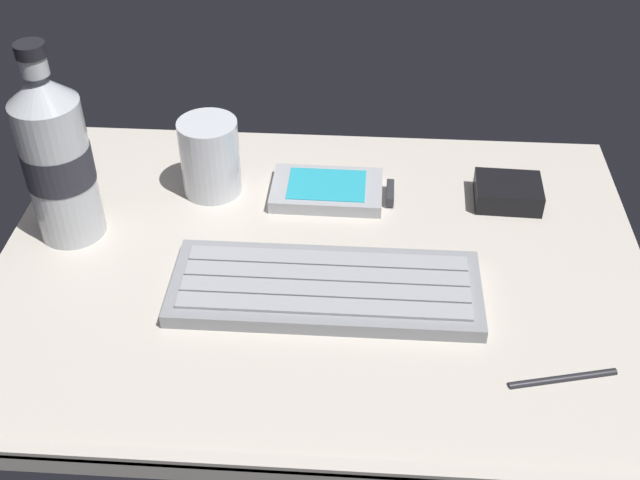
{
  "coord_description": "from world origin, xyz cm",
  "views": [
    {
      "loc": [
        3.85,
        -59.2,
        51.06
      ],
      "look_at": [
        0.0,
        0.0,
        3.0
      ],
      "focal_mm": 44.66,
      "sensor_mm": 36.0,
      "label": 1
    }
  ],
  "objects_px": {
    "juice_cup": "(210,160)",
    "charger_block": "(508,192)",
    "handheld_device": "(333,190)",
    "stylus_pen": "(563,376)",
    "water_bottle": "(57,157)",
    "keyboard": "(326,288)"
  },
  "relations": [
    {
      "from": "keyboard",
      "to": "handheld_device",
      "type": "height_order",
      "value": "keyboard"
    },
    {
      "from": "keyboard",
      "to": "juice_cup",
      "type": "bearing_deg",
      "value": 129.71
    },
    {
      "from": "juice_cup",
      "to": "charger_block",
      "type": "xyz_separation_m",
      "value": [
        0.32,
        -0.0,
        -0.03
      ]
    },
    {
      "from": "charger_block",
      "to": "juice_cup",
      "type": "bearing_deg",
      "value": 179.68
    },
    {
      "from": "water_bottle",
      "to": "charger_block",
      "type": "distance_m",
      "value": 0.47
    },
    {
      "from": "charger_block",
      "to": "stylus_pen",
      "type": "xyz_separation_m",
      "value": [
        0.02,
        -0.25,
        -0.01
      ]
    },
    {
      "from": "juice_cup",
      "to": "stylus_pen",
      "type": "height_order",
      "value": "juice_cup"
    },
    {
      "from": "handheld_device",
      "to": "stylus_pen",
      "type": "height_order",
      "value": "handheld_device"
    },
    {
      "from": "keyboard",
      "to": "charger_block",
      "type": "relative_size",
      "value": 4.15
    },
    {
      "from": "handheld_device",
      "to": "juice_cup",
      "type": "xyz_separation_m",
      "value": [
        -0.13,
        0.0,
        0.03
      ]
    },
    {
      "from": "keyboard",
      "to": "charger_block",
      "type": "height_order",
      "value": "charger_block"
    },
    {
      "from": "charger_block",
      "to": "stylus_pen",
      "type": "distance_m",
      "value": 0.25
    },
    {
      "from": "juice_cup",
      "to": "water_bottle",
      "type": "bearing_deg",
      "value": -147.89
    },
    {
      "from": "juice_cup",
      "to": "water_bottle",
      "type": "xyz_separation_m",
      "value": [
        -0.13,
        -0.08,
        0.05
      ]
    },
    {
      "from": "handheld_device",
      "to": "charger_block",
      "type": "distance_m",
      "value": 0.19
    },
    {
      "from": "water_bottle",
      "to": "charger_block",
      "type": "bearing_deg",
      "value": 10.08
    },
    {
      "from": "keyboard",
      "to": "charger_block",
      "type": "distance_m",
      "value": 0.25
    },
    {
      "from": "handheld_device",
      "to": "water_bottle",
      "type": "xyz_separation_m",
      "value": [
        -0.26,
        -0.08,
        0.08
      ]
    },
    {
      "from": "handheld_device",
      "to": "charger_block",
      "type": "bearing_deg",
      "value": 0.5
    },
    {
      "from": "keyboard",
      "to": "handheld_device",
      "type": "xyz_separation_m",
      "value": [
        -0.0,
        0.16,
        -0.0
      ]
    },
    {
      "from": "handheld_device",
      "to": "juice_cup",
      "type": "height_order",
      "value": "juice_cup"
    },
    {
      "from": "handheld_device",
      "to": "keyboard",
      "type": "bearing_deg",
      "value": -89.48
    }
  ]
}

